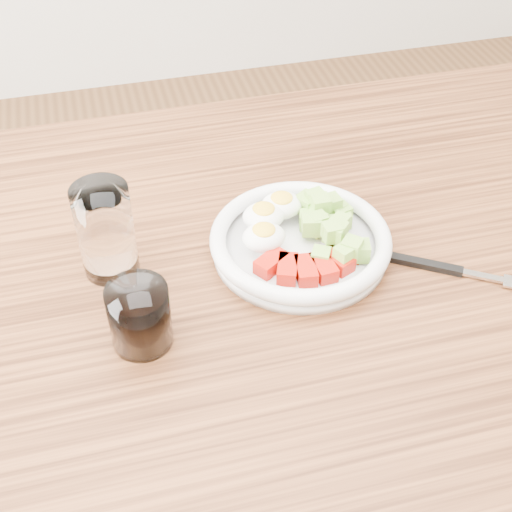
{
  "coord_description": "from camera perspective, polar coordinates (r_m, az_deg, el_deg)",
  "views": [
    {
      "loc": [
        -0.18,
        -0.64,
        1.41
      ],
      "look_at": [
        -0.01,
        0.01,
        0.8
      ],
      "focal_mm": 50.0,
      "sensor_mm": 36.0,
      "label": 1
    }
  ],
  "objects": [
    {
      "name": "dining_table",
      "position": [
        0.99,
        0.71,
        -5.89
      ],
      "size": [
        1.5,
        0.9,
        0.77
      ],
      "color": "brown",
      "rests_on": "ground"
    },
    {
      "name": "bowl",
      "position": [
        0.94,
        3.55,
        1.4
      ],
      "size": [
        0.24,
        0.24,
        0.06
      ],
      "color": "white",
      "rests_on": "dining_table"
    },
    {
      "name": "fork",
      "position": [
        0.96,
        15.02,
        -0.99
      ],
      "size": [
        0.17,
        0.12,
        0.01
      ],
      "color": "black",
      "rests_on": "dining_table"
    },
    {
      "name": "water_glass",
      "position": [
        0.91,
        -11.94,
        1.99
      ],
      "size": [
        0.07,
        0.07,
        0.13
      ],
      "primitive_type": "cylinder",
      "color": "white",
      "rests_on": "dining_table"
    },
    {
      "name": "coffee_glass",
      "position": [
        0.83,
        -9.29,
        -4.81
      ],
      "size": [
        0.07,
        0.07,
        0.08
      ],
      "color": "white",
      "rests_on": "dining_table"
    }
  ]
}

